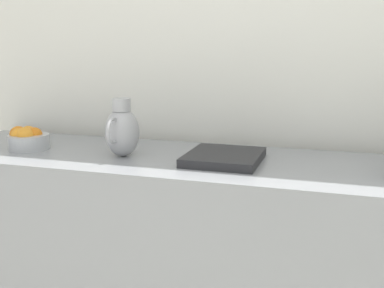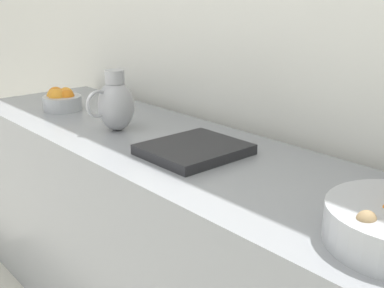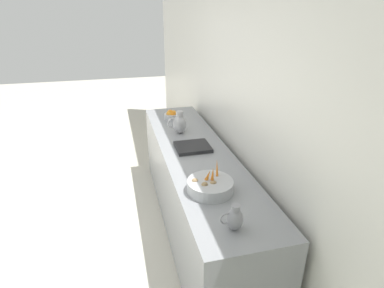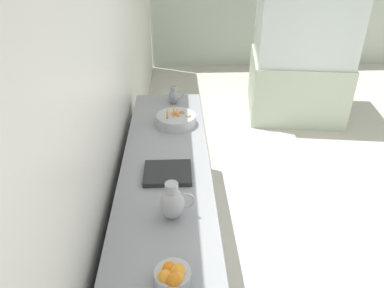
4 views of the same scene
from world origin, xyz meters
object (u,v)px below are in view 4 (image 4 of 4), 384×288
object	(u,v)px
orange_bowl	(173,276)
metal_pitcher_short	(174,96)
vegetable_colander	(176,120)
metal_pitcher_tall	(173,202)
glass_block_booth	(301,44)

from	to	relation	value
orange_bowl	metal_pitcher_short	xyz separation A→B (m)	(0.01, 2.19, 0.03)
vegetable_colander	metal_pitcher_short	size ratio (longest dim) A/B	1.97
metal_pitcher_tall	metal_pitcher_short	size ratio (longest dim) A/B	1.40
metal_pitcher_tall	metal_pitcher_short	world-z (taller)	metal_pitcher_tall
orange_bowl	metal_pitcher_tall	world-z (taller)	metal_pitcher_tall
orange_bowl	metal_pitcher_short	bearing A→B (deg)	89.82
vegetable_colander	metal_pitcher_short	xyz separation A→B (m)	(-0.02, 0.46, 0.03)
metal_pitcher_short	metal_pitcher_tall	bearing A→B (deg)	-90.28
vegetable_colander	orange_bowl	world-z (taller)	vegetable_colander
orange_bowl	metal_pitcher_short	distance (m)	2.19
vegetable_colander	glass_block_booth	bearing A→B (deg)	50.61
orange_bowl	glass_block_booth	distance (m)	4.32
metal_pitcher_tall	metal_pitcher_short	bearing A→B (deg)	89.72
vegetable_colander	glass_block_booth	size ratio (longest dim) A/B	0.17
metal_pitcher_short	glass_block_booth	world-z (taller)	glass_block_booth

